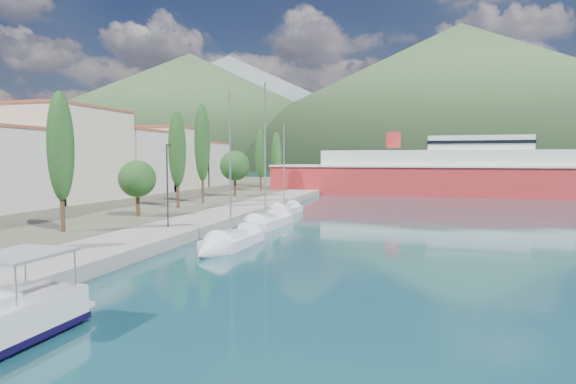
% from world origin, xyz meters
% --- Properties ---
extents(ground, '(1400.00, 1400.00, 0.00)m').
position_xyz_m(ground, '(0.00, 120.00, 0.00)').
color(ground, '#15424C').
extents(quay, '(5.00, 88.00, 0.80)m').
position_xyz_m(quay, '(-9.00, 26.00, 0.40)').
color(quay, gray).
rests_on(quay, ground).
extents(land_strip, '(70.00, 148.00, 0.70)m').
position_xyz_m(land_strip, '(-47.00, 36.00, 0.35)').
color(land_strip, '#565644').
rests_on(land_strip, ground).
extents(hills_far, '(1480.00, 900.00, 180.00)m').
position_xyz_m(hills_far, '(138.59, 618.73, 77.39)').
color(hills_far, slate).
rests_on(hills_far, ground).
extents(hills_near, '(1010.00, 520.00, 115.00)m').
position_xyz_m(hills_near, '(98.04, 372.50, 49.18)').
color(hills_near, '#3D5932').
rests_on(hills_near, ground).
extents(town_buildings, '(9.20, 69.20, 11.30)m').
position_xyz_m(town_buildings, '(-32.00, 36.91, 5.57)').
color(town_buildings, beige).
rests_on(town_buildings, land_strip).
extents(tree_row, '(4.07, 63.26, 11.39)m').
position_xyz_m(tree_row, '(-15.26, 32.70, 5.90)').
color(tree_row, '#47301E').
rests_on(tree_row, land_strip).
extents(lamp_posts, '(0.15, 44.80, 6.06)m').
position_xyz_m(lamp_posts, '(-9.00, 14.27, 4.08)').
color(lamp_posts, '#2D2D33').
rests_on(lamp_posts, quay).
extents(sailboat_near, '(2.69, 7.82, 11.08)m').
position_xyz_m(sailboat_near, '(-3.22, 9.64, 0.30)').
color(sailboat_near, silver).
rests_on(sailboat_near, ground).
extents(sailboat_mid, '(3.14, 9.27, 13.09)m').
position_xyz_m(sailboat_mid, '(-3.89, 18.67, 0.32)').
color(sailboat_mid, silver).
rests_on(sailboat_mid, ground).
extents(sailboat_far, '(2.94, 7.20, 10.30)m').
position_xyz_m(sailboat_far, '(-4.99, 28.92, 0.29)').
color(sailboat_far, silver).
rests_on(sailboat_far, ground).
extents(ferry, '(54.21, 12.52, 10.72)m').
position_xyz_m(ferry, '(12.37, 62.50, 3.26)').
color(ferry, red).
rests_on(ferry, ground).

